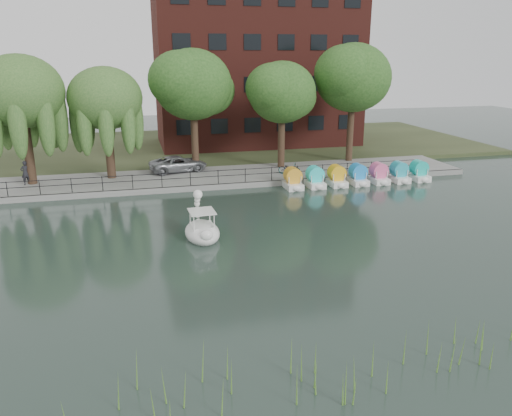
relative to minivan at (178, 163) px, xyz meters
name	(u,v)px	position (x,y,z in m)	size (l,w,h in m)	color
ground_plane	(266,259)	(2.39, -17.79, -1.12)	(120.00, 120.00, 0.00)	#31413A
promenade	(212,177)	(2.39, -1.79, -0.92)	(40.00, 6.00, 0.40)	gray
kerb	(219,187)	(2.39, -4.74, -0.92)	(40.00, 0.25, 0.40)	gray
land_strip	(191,146)	(2.39, 12.21, -0.94)	(60.00, 22.00, 0.36)	#47512D
railing	(218,173)	(2.39, -4.54, 0.03)	(32.00, 0.05, 1.00)	black
apartment_building	(256,54)	(9.39, 12.18, 8.24)	(20.00, 10.07, 18.00)	#4C1E16
willow_left	(20,92)	(-10.61, -1.29, 5.75)	(5.88, 5.88, 9.01)	#473323
willow_mid	(105,99)	(-5.11, -0.79, 5.13)	(5.32, 5.32, 8.15)	#473323
broadleaf_center	(193,85)	(1.39, 0.21, 5.94)	(6.00, 6.00, 9.25)	#473323
broadleaf_right	(282,93)	(8.39, -0.29, 5.27)	(5.40, 5.40, 8.32)	#473323
broadleaf_far	(353,78)	(14.89, 0.71, 6.28)	(6.30, 6.30, 9.71)	#473323
minivan	(178,163)	(0.00, 0.00, 0.00)	(5.16, 2.37, 1.44)	gray
bicycle	(289,168)	(8.25, -2.99, -0.22)	(1.72, 0.60, 1.00)	gray
pedestrian	(25,171)	(-10.97, -1.53, 0.27)	(0.71, 0.48, 1.98)	black
swan_boat	(202,228)	(-0.17, -14.23, -0.59)	(1.92, 3.00, 2.42)	white
pedal_boat_row	(358,176)	(12.76, -5.72, -0.51)	(11.35, 1.70, 1.40)	white
reed_bank	(410,353)	(4.39, -27.29, -0.52)	(24.00, 2.40, 1.20)	#669938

